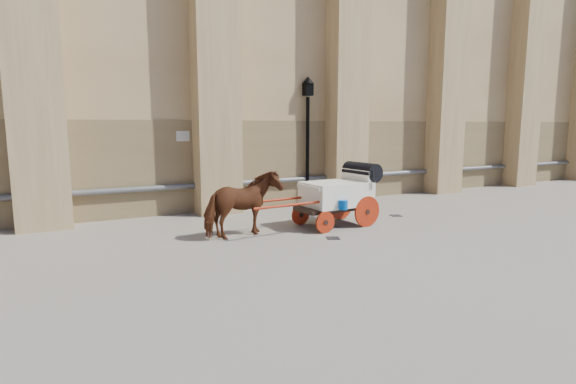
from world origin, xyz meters
TOP-DOWN VIEW (x-y plane):
  - ground at (0.00, 0.00)m, footprint 90.00×90.00m
  - horse at (-1.49, 0.22)m, footprint 2.13×1.28m
  - carriage at (1.52, 0.27)m, footprint 4.10×1.52m
  - street_lamp at (2.46, 3.80)m, footprint 0.43×0.43m
  - drain_grate_near at (0.47, -0.97)m, footprint 0.42×0.42m
  - drain_grate_far at (3.82, 0.52)m, footprint 0.40×0.40m

SIDE VIEW (x-z plane):
  - ground at x=0.00m, z-range 0.00..0.00m
  - drain_grate_near at x=0.47m, z-range 0.00..0.01m
  - drain_grate_far at x=3.82m, z-range 0.00..0.01m
  - horse at x=-1.49m, z-range 0.00..1.68m
  - carriage at x=1.52m, z-range 0.07..1.84m
  - street_lamp at x=2.46m, z-range 0.16..4.71m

